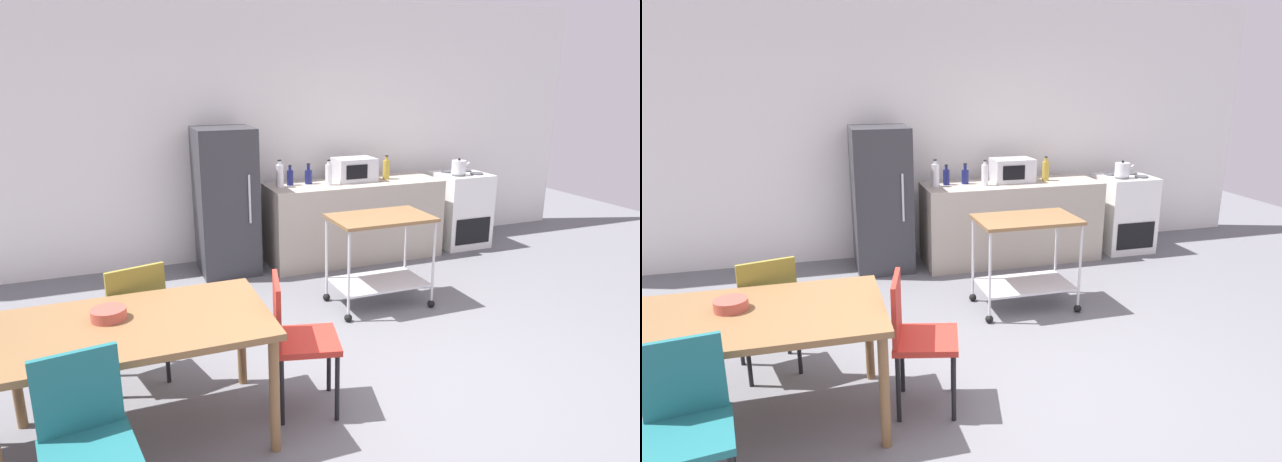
# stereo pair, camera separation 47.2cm
# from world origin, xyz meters

# --- Properties ---
(ground_plane) EXTENTS (12.00, 12.00, 0.00)m
(ground_plane) POSITION_xyz_m (0.00, 0.00, 0.00)
(ground_plane) COLOR slate
(back_wall) EXTENTS (8.40, 0.12, 2.90)m
(back_wall) POSITION_xyz_m (0.00, 3.20, 1.45)
(back_wall) COLOR white
(back_wall) RESTS_ON ground_plane
(kitchen_counter) EXTENTS (2.00, 0.64, 0.90)m
(kitchen_counter) POSITION_xyz_m (0.90, 2.60, 0.45)
(kitchen_counter) COLOR #A89E8E
(kitchen_counter) RESTS_ON ground_plane
(dining_table) EXTENTS (1.50, 0.90, 0.75)m
(dining_table) POSITION_xyz_m (-1.65, 0.02, 0.67)
(dining_table) COLOR brown
(dining_table) RESTS_ON ground_plane
(chair_olive) EXTENTS (0.49, 0.49, 0.89)m
(chair_olive) POSITION_xyz_m (-1.64, 0.66, 0.52)
(chair_olive) COLOR olive
(chair_olive) RESTS_ON ground_plane
(chair_teal) EXTENTS (0.45, 0.45, 0.89)m
(chair_teal) POSITION_xyz_m (-1.93, -0.63, 0.52)
(chair_teal) COLOR #1E666B
(chair_teal) RESTS_ON ground_plane
(chair_red) EXTENTS (0.48, 0.48, 0.89)m
(chair_red) POSITION_xyz_m (-0.71, -0.02, 0.52)
(chair_red) COLOR #B72D23
(chair_red) RESTS_ON ground_plane
(stove_oven) EXTENTS (0.60, 0.61, 0.92)m
(stove_oven) POSITION_xyz_m (2.35, 2.62, 0.45)
(stove_oven) COLOR white
(stove_oven) RESTS_ON ground_plane
(refrigerator) EXTENTS (0.60, 0.63, 1.55)m
(refrigerator) POSITION_xyz_m (-0.55, 2.70, 0.78)
(refrigerator) COLOR #333338
(refrigerator) RESTS_ON ground_plane
(kitchen_cart) EXTENTS (0.91, 0.57, 0.85)m
(kitchen_cart) POSITION_xyz_m (0.55, 1.29, 0.57)
(kitchen_cart) COLOR brown
(kitchen_cart) RESTS_ON ground_plane
(bottle_soda) EXTENTS (0.08, 0.08, 0.29)m
(bottle_soda) POSITION_xyz_m (0.03, 2.63, 1.03)
(bottle_soda) COLOR silver
(bottle_soda) RESTS_ON kitchen_counter
(bottle_olive_oil) EXTENTS (0.07, 0.07, 0.22)m
(bottle_olive_oil) POSITION_xyz_m (0.17, 2.69, 0.99)
(bottle_olive_oil) COLOR navy
(bottle_olive_oil) RESTS_ON kitchen_counter
(bottle_wine) EXTENTS (0.08, 0.08, 0.23)m
(bottle_wine) POSITION_xyz_m (0.38, 2.69, 0.99)
(bottle_wine) COLOR navy
(bottle_wine) RESTS_ON kitchen_counter
(bottle_vinegar) EXTENTS (0.07, 0.07, 0.28)m
(bottle_vinegar) POSITION_xyz_m (0.56, 2.55, 1.02)
(bottle_vinegar) COLOR silver
(bottle_vinegar) RESTS_ON kitchen_counter
(microwave) EXTENTS (0.46, 0.35, 0.26)m
(microwave) POSITION_xyz_m (0.92, 2.68, 1.03)
(microwave) COLOR silver
(microwave) RESTS_ON kitchen_counter
(bottle_sesame_oil) EXTENTS (0.08, 0.08, 0.27)m
(bottle_sesame_oil) POSITION_xyz_m (1.31, 2.63, 1.02)
(bottle_sesame_oil) COLOR gold
(bottle_sesame_oil) RESTS_ON kitchen_counter
(fruit_bowl) EXTENTS (0.20, 0.20, 0.07)m
(fruit_bowl) POSITION_xyz_m (-1.78, 0.11, 0.78)
(fruit_bowl) COLOR #B24C3F
(fruit_bowl) RESTS_ON dining_table
(kettle) EXTENTS (0.24, 0.17, 0.19)m
(kettle) POSITION_xyz_m (2.23, 2.52, 1.00)
(kettle) COLOR silver
(kettle) RESTS_ON stove_oven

